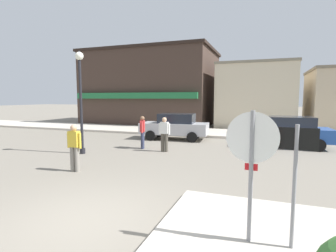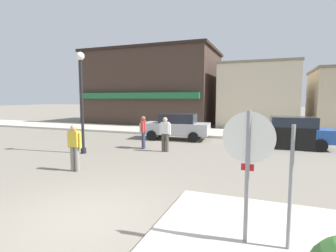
{
  "view_description": "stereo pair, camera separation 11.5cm",
  "coord_description": "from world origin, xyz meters",
  "px_view_note": "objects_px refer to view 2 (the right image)",
  "views": [
    {
      "loc": [
        3.27,
        -4.21,
        2.49
      ],
      "look_at": [
        0.09,
        4.5,
        1.5
      ],
      "focal_mm": 28.0,
      "sensor_mm": 36.0,
      "label": 1
    },
    {
      "loc": [
        3.38,
        -4.17,
        2.49
      ],
      "look_at": [
        0.09,
        4.5,
        1.5
      ],
      "focal_mm": 28.0,
      "sensor_mm": 36.0,
      "label": 2
    }
  ],
  "objects_px": {
    "lamp_post": "(81,87)",
    "pedestrian_crossing_near": "(143,131)",
    "one_way_sign": "(291,175)",
    "parked_car_second": "(290,131)",
    "parked_car_nearest": "(176,126)",
    "pedestrian_crossing_far": "(165,133)",
    "pedestrian_kerb_side": "(75,146)",
    "stop_sign": "(248,160)"
  },
  "relations": [
    {
      "from": "lamp_post",
      "to": "pedestrian_crossing_far",
      "type": "bearing_deg",
      "value": 26.65
    },
    {
      "from": "pedestrian_crossing_far",
      "to": "stop_sign",
      "type": "bearing_deg",
      "value": -59.23
    },
    {
      "from": "one_way_sign",
      "to": "parked_car_second",
      "type": "distance_m",
      "value": 10.21
    },
    {
      "from": "pedestrian_kerb_side",
      "to": "pedestrian_crossing_far",
      "type": "bearing_deg",
      "value": 67.93
    },
    {
      "from": "pedestrian_crossing_near",
      "to": "parked_car_second",
      "type": "bearing_deg",
      "value": 23.18
    },
    {
      "from": "parked_car_nearest",
      "to": "parked_car_second",
      "type": "height_order",
      "value": "same"
    },
    {
      "from": "one_way_sign",
      "to": "pedestrian_crossing_far",
      "type": "relative_size",
      "value": 1.3
    },
    {
      "from": "one_way_sign",
      "to": "stop_sign",
      "type": "bearing_deg",
      "value": -178.94
    },
    {
      "from": "one_way_sign",
      "to": "pedestrian_kerb_side",
      "type": "height_order",
      "value": "one_way_sign"
    },
    {
      "from": "one_way_sign",
      "to": "pedestrian_crossing_near",
      "type": "bearing_deg",
      "value": 129.81
    },
    {
      "from": "stop_sign",
      "to": "pedestrian_crossing_near",
      "type": "xyz_separation_m",
      "value": [
        -5.41,
        7.27,
        -0.65
      ]
    },
    {
      "from": "pedestrian_kerb_side",
      "to": "parked_car_nearest",
      "type": "bearing_deg",
      "value": 82.84
    },
    {
      "from": "lamp_post",
      "to": "parked_car_nearest",
      "type": "bearing_deg",
      "value": 63.77
    },
    {
      "from": "lamp_post",
      "to": "parked_car_nearest",
      "type": "xyz_separation_m",
      "value": [
        2.61,
        5.31,
        -2.15
      ]
    },
    {
      "from": "stop_sign",
      "to": "parked_car_nearest",
      "type": "height_order",
      "value": "stop_sign"
    },
    {
      "from": "stop_sign",
      "to": "pedestrian_crossing_far",
      "type": "height_order",
      "value": "stop_sign"
    },
    {
      "from": "parked_car_nearest",
      "to": "pedestrian_kerb_side",
      "type": "height_order",
      "value": "pedestrian_kerb_side"
    },
    {
      "from": "pedestrian_crossing_near",
      "to": "one_way_sign",
      "type": "bearing_deg",
      "value": -50.19
    },
    {
      "from": "lamp_post",
      "to": "parked_car_second",
      "type": "distance_m",
      "value": 10.33
    },
    {
      "from": "one_way_sign",
      "to": "parked_car_nearest",
      "type": "bearing_deg",
      "value": 117.38
    },
    {
      "from": "lamp_post",
      "to": "pedestrian_crossing_near",
      "type": "distance_m",
      "value": 3.54
    },
    {
      "from": "one_way_sign",
      "to": "parked_car_nearest",
      "type": "xyz_separation_m",
      "value": [
        -5.47,
        10.57,
        -0.52
      ]
    },
    {
      "from": "stop_sign",
      "to": "pedestrian_kerb_side",
      "type": "xyz_separation_m",
      "value": [
        -5.81,
        2.8,
        -0.65
      ]
    },
    {
      "from": "one_way_sign",
      "to": "pedestrian_kerb_side",
      "type": "distance_m",
      "value": 7.04
    },
    {
      "from": "parked_car_nearest",
      "to": "parked_car_second",
      "type": "relative_size",
      "value": 1.01
    },
    {
      "from": "stop_sign",
      "to": "parked_car_second",
      "type": "xyz_separation_m",
      "value": [
        1.39,
        10.19,
        -0.71
      ]
    },
    {
      "from": "lamp_post",
      "to": "pedestrian_crossing_near",
      "type": "bearing_deg",
      "value": 44.43
    },
    {
      "from": "stop_sign",
      "to": "pedestrian_crossing_far",
      "type": "bearing_deg",
      "value": 120.77
    },
    {
      "from": "stop_sign",
      "to": "parked_car_second",
      "type": "distance_m",
      "value": 10.3
    },
    {
      "from": "pedestrian_crossing_far",
      "to": "pedestrian_kerb_side",
      "type": "bearing_deg",
      "value": -112.07
    },
    {
      "from": "lamp_post",
      "to": "parked_car_nearest",
      "type": "relative_size",
      "value": 1.1
    },
    {
      "from": "pedestrian_crossing_far",
      "to": "one_way_sign",
      "type": "bearing_deg",
      "value": -55.45
    },
    {
      "from": "pedestrian_crossing_near",
      "to": "lamp_post",
      "type": "bearing_deg",
      "value": -135.57
    },
    {
      "from": "stop_sign",
      "to": "lamp_post",
      "type": "distance_m",
      "value": 9.24
    },
    {
      "from": "lamp_post",
      "to": "parked_car_second",
      "type": "xyz_separation_m",
      "value": [
        8.84,
        4.91,
        -2.15
      ]
    },
    {
      "from": "one_way_sign",
      "to": "lamp_post",
      "type": "relative_size",
      "value": 0.46
    },
    {
      "from": "lamp_post",
      "to": "pedestrian_kerb_side",
      "type": "bearing_deg",
      "value": -56.6
    },
    {
      "from": "lamp_post",
      "to": "parked_car_nearest",
      "type": "distance_m",
      "value": 6.29
    },
    {
      "from": "parked_car_nearest",
      "to": "pedestrian_crossing_near",
      "type": "bearing_deg",
      "value": -99.91
    },
    {
      "from": "lamp_post",
      "to": "pedestrian_crossing_far",
      "type": "relative_size",
      "value": 2.82
    },
    {
      "from": "parked_car_second",
      "to": "pedestrian_crossing_far",
      "type": "bearing_deg",
      "value": -149.56
    },
    {
      "from": "parked_car_second",
      "to": "pedestrian_kerb_side",
      "type": "bearing_deg",
      "value": -134.26
    }
  ]
}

